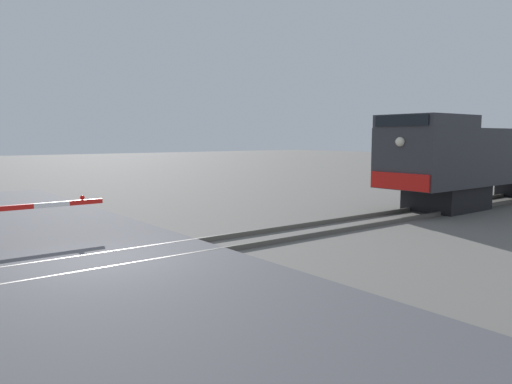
{
  "coord_description": "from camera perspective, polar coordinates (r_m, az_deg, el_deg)",
  "views": [
    {
      "loc": [
        11.41,
        -4.1,
        3.07
      ],
      "look_at": [
        -1.02,
        5.56,
        1.32
      ],
      "focal_mm": 34.48,
      "sensor_mm": 36.0,
      "label": 1
    }
  ],
  "objects": [
    {
      "name": "locomotive",
      "position": [
        25.69,
        25.79,
        3.5
      ],
      "size": [
        2.77,
        15.03,
        3.95
      ],
      "color": "black",
      "rests_on": "ground_plane"
    },
    {
      "name": "rail_track_right",
      "position": [
        11.83,
        -16.5,
        -8.58
      ],
      "size": [
        0.08,
        80.0,
        0.15
      ],
      "primitive_type": "cube",
      "color": "#59544C",
      "rests_on": "ground_plane"
    },
    {
      "name": "road_surface",
      "position": [
        12.49,
        -17.71,
        -7.84
      ],
      "size": [
        36.0,
        6.27,
        0.15
      ],
      "primitive_type": "cube",
      "color": "#47474C",
      "rests_on": "ground_plane"
    },
    {
      "name": "ground_plane",
      "position": [
        12.5,
        -17.7,
        -8.17
      ],
      "size": [
        160.0,
        160.0,
        0.0
      ],
      "primitive_type": "plane",
      "color": "#605E59"
    },
    {
      "name": "rail_track_left",
      "position": [
        13.14,
        -18.81,
        -7.16
      ],
      "size": [
        0.08,
        80.0,
        0.15
      ],
      "primitive_type": "cube",
      "color": "#59544C",
      "rests_on": "ground_plane"
    }
  ]
}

